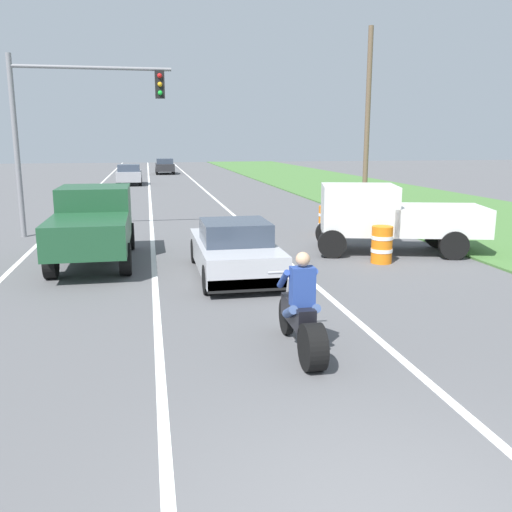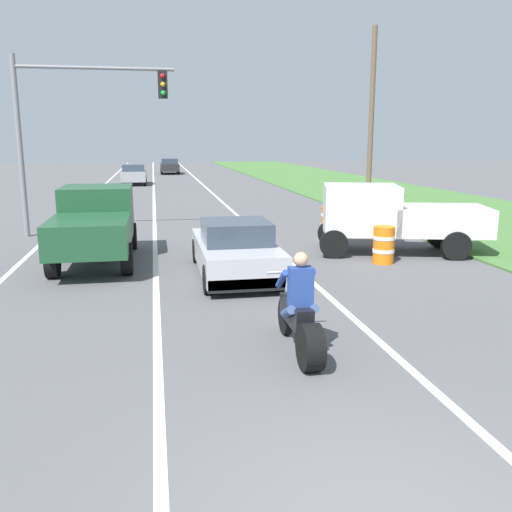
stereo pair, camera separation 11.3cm
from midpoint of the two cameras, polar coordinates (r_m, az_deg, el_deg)
lane_stripe_left_solid at (r=24.24m, az=-18.89°, el=3.57°), size 0.14×120.00×0.01m
lane_stripe_right_solid at (r=24.24m, az=-1.78°, el=4.20°), size 0.14×120.00×0.01m
lane_stripe_centre_dashed at (r=23.97m, az=-10.34°, el=3.93°), size 0.14×120.00×0.01m
grass_verge_right at (r=27.62m, az=19.52°, el=4.53°), size 10.00×120.00×0.06m
motorcycle_with_rider at (r=8.49m, az=4.96°, el=-6.40°), size 0.70×2.21×1.62m
sports_car_silver at (r=13.39m, az=-1.89°, el=0.60°), size 1.84×4.30×1.37m
pickup_truck_left_lane_dark_green at (r=15.38m, az=-16.12°, el=3.42°), size 2.02×4.80×1.98m
pickup_truck_right_shoulder_white at (r=16.56m, az=14.16°, el=4.10°), size 5.14×3.14×1.98m
traffic_light_mast_near at (r=20.02m, az=-18.57°, el=13.57°), size 5.27×0.34×6.00m
utility_pole_roadside at (r=27.36m, az=11.96°, el=13.64°), size 0.24×0.24×8.39m
construction_barrel_nearest at (r=15.16m, az=13.28°, el=1.14°), size 0.58×0.58×1.00m
construction_barrel_mid at (r=19.51m, az=7.75°, el=3.70°), size 0.58×0.58×1.00m
distant_car_far_ahead at (r=42.28m, az=-12.45°, el=8.27°), size 1.80×4.00×1.50m
distant_car_further_ahead at (r=55.24m, az=-8.87°, el=9.20°), size 1.80×4.00×1.50m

